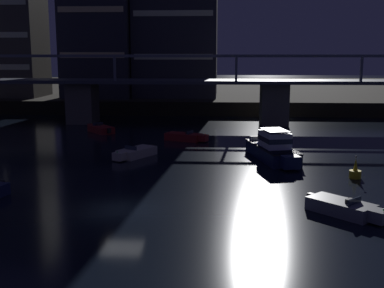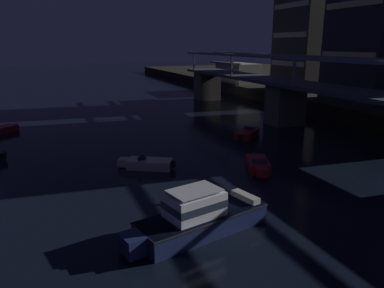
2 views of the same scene
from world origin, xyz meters
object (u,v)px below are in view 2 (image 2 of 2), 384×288
at_px(speedboat_near_right, 147,164).
at_px(speedboat_mid_right, 248,134).
at_px(waterfront_pavilion, 238,73).
at_px(tower_west_low, 310,20).
at_px(river_bridge, 361,109).
at_px(cabin_cruiser_near_left, 198,217).
at_px(speedboat_mid_left, 258,165).

distance_m(speedboat_near_right, speedboat_mid_right, 15.81).
bearing_deg(waterfront_pavilion, tower_west_low, 14.96).
xyz_separation_m(tower_west_low, waterfront_pavilion, (-18.48, -4.94, -10.81)).
bearing_deg(river_bridge, speedboat_near_right, -94.75).
relative_size(river_bridge, tower_west_low, 3.23).
bearing_deg(tower_west_low, river_bridge, -29.01).
xyz_separation_m(cabin_cruiser_near_left, speedboat_near_right, (-12.66, 0.34, -0.64)).
bearing_deg(waterfront_pavilion, speedboat_near_right, -36.33).
height_order(cabin_cruiser_near_left, speedboat_mid_left, cabin_cruiser_near_left).
bearing_deg(speedboat_mid_right, tower_west_low, 130.65).
distance_m(cabin_cruiser_near_left, speedboat_near_right, 12.68).
relative_size(river_bridge, speedboat_mid_left, 16.90).
distance_m(tower_west_low, cabin_cruiser_near_left, 59.01).
bearing_deg(speedboat_mid_left, waterfront_pavilion, 153.43).
relative_size(cabin_cruiser_near_left, speedboat_mid_right, 2.04).
relative_size(tower_west_low, cabin_cruiser_near_left, 2.82).
relative_size(tower_west_low, speedboat_mid_left, 5.24).
height_order(waterfront_pavilion, speedboat_mid_left, waterfront_pavilion).
distance_m(river_bridge, speedboat_near_right, 23.03).
distance_m(river_bridge, speedboat_mid_right, 12.67).
xyz_separation_m(river_bridge, tower_west_low, (-30.38, 16.85, 11.04)).
bearing_deg(cabin_cruiser_near_left, river_bridge, 115.15).
xyz_separation_m(tower_west_low, speedboat_near_right, (28.50, -39.49, -14.83)).
xyz_separation_m(river_bridge, waterfront_pavilion, (-48.86, 11.91, 0.24)).
bearing_deg(cabin_cruiser_near_left, tower_west_low, 135.95).
relative_size(river_bridge, cabin_cruiser_near_left, 9.09).
bearing_deg(speedboat_near_right, tower_west_low, 125.82).
distance_m(cabin_cruiser_near_left, speedboat_mid_right, 24.37).
xyz_separation_m(river_bridge, cabin_cruiser_near_left, (10.78, -22.97, -3.15)).
bearing_deg(speedboat_mid_right, cabin_cruiser_near_left, -36.81).
xyz_separation_m(waterfront_pavilion, speedboat_near_right, (46.98, -34.55, -4.02)).
bearing_deg(cabin_cruiser_near_left, speedboat_near_right, 178.48).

